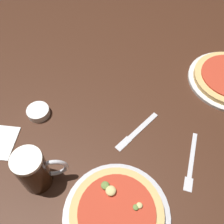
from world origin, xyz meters
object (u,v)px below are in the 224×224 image
at_px(pizza_plate_near, 117,213).
at_px(fork_left, 191,162).
at_px(beer_mug_dark, 34,170).
at_px(knife_right, 137,130).
at_px(ramekin_sauce, 38,112).

bearing_deg(pizza_plate_near, fork_left, 60.97).
xyz_separation_m(beer_mug_dark, knife_right, (0.19, 0.30, -0.07)).
xyz_separation_m(pizza_plate_near, beer_mug_dark, (-0.25, -0.02, 0.06)).
xyz_separation_m(ramekin_sauce, fork_left, (0.54, 0.07, -0.01)).
bearing_deg(pizza_plate_near, knife_right, 102.10).
distance_m(ramekin_sauce, knife_right, 0.36).
height_order(pizza_plate_near, beer_mug_dark, beer_mug_dark).
relative_size(pizza_plate_near, knife_right, 1.48).
height_order(ramekin_sauce, knife_right, ramekin_sauce).
xyz_separation_m(pizza_plate_near, ramekin_sauce, (-0.40, 0.18, -0.00)).
bearing_deg(ramekin_sauce, pizza_plate_near, -24.18).
relative_size(ramekin_sauce, fork_left, 0.38).
bearing_deg(knife_right, fork_left, -8.09).
xyz_separation_m(ramekin_sauce, knife_right, (0.34, 0.10, -0.01)).
bearing_deg(beer_mug_dark, ramekin_sauce, 127.68).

